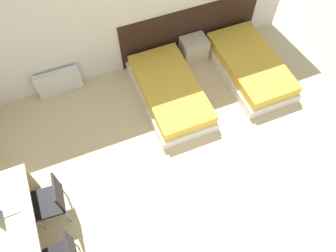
{
  "coord_description": "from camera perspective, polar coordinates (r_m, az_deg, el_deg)",
  "views": [
    {
      "loc": [
        -0.96,
        -0.14,
        4.65
      ],
      "look_at": [
        0.0,
        2.23,
        0.55
      ],
      "focal_mm": 35.0,
      "sensor_mm": 36.0,
      "label": 1
    }
  ],
  "objects": [
    {
      "name": "radiator",
      "position": [
        6.03,
        -18.47,
        7.3
      ],
      "size": [
        0.78,
        0.12,
        0.48
      ],
      "color": "silver",
      "rests_on": "ground_plane"
    },
    {
      "name": "chair_near_laptop",
      "position": [
        4.67,
        -19.7,
        -11.99
      ],
      "size": [
        0.46,
        0.46,
        0.86
      ],
      "rotation": [
        0.0,
        0.0,
        -0.08
      ],
      "color": "black",
      "rests_on": "ground_plane"
    },
    {
      "name": "bed_near_window",
      "position": [
        5.67,
        0.36,
        5.99
      ],
      "size": [
        1.0,
        1.86,
        0.37
      ],
      "color": "silver",
      "rests_on": "ground_plane"
    },
    {
      "name": "nightstand",
      "position": [
        6.31,
        4.51,
        13.28
      ],
      "size": [
        0.47,
        0.37,
        0.44
      ],
      "color": "beige",
      "rests_on": "ground_plane"
    },
    {
      "name": "desk",
      "position": [
        4.57,
        -24.64,
        -17.62
      ],
      "size": [
        0.55,
        1.82,
        0.72
      ],
      "color": "#C6B28E",
      "rests_on": "ground_plane"
    },
    {
      "name": "headboard_panel",
      "position": [
        6.27,
        3.82,
        16.31
      ],
      "size": [
        2.67,
        0.03,
        0.97
      ],
      "color": "black",
      "rests_on": "ground_plane"
    },
    {
      "name": "bed_near_door",
      "position": [
        6.23,
        14.06,
        10.1
      ],
      "size": [
        1.0,
        1.86,
        0.37
      ],
      "color": "silver",
      "rests_on": "ground_plane"
    },
    {
      "name": "wall_back",
      "position": [
        5.44,
        -7.82,
        20.19
      ],
      "size": [
        6.14,
        0.05,
        2.7
      ],
      "color": "silver",
      "rests_on": "ground_plane"
    },
    {
      "name": "laptop",
      "position": [
        4.53,
        -27.13,
        -12.48
      ],
      "size": [
        0.33,
        0.25,
        0.32
      ],
      "rotation": [
        0.0,
        0.0,
        0.03
      ],
      "color": "silver",
      "rests_on": "desk"
    }
  ]
}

